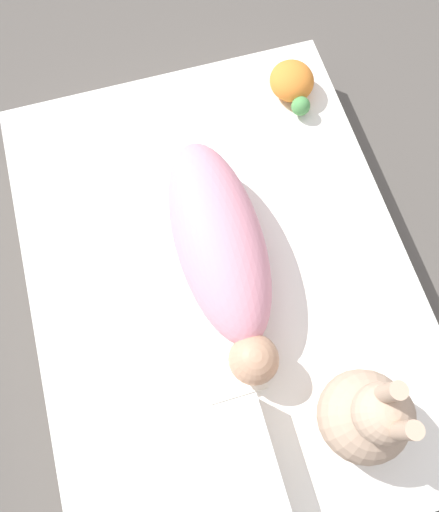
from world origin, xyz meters
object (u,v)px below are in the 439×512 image
bunny_plush (367,416)px  turtle_plush (293,83)px  swaddled_baby (221,246)px  pillow (193,492)px

bunny_plush → turtle_plush: bearing=170.2°
swaddled_baby → bunny_plush: (0.44, 0.18, 0.03)m
swaddled_baby → bunny_plush: size_ratio=1.73×
bunny_plush → turtle_plush: (-0.87, 0.15, -0.08)m
bunny_plush → turtle_plush: bunny_plush is taller
pillow → turtle_plush: 1.05m
swaddled_baby → pillow: 0.53m
swaddled_baby → turtle_plush: swaddled_baby is taller
pillow → bunny_plush: (-0.04, 0.38, 0.07)m
swaddled_baby → bunny_plush: 0.48m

